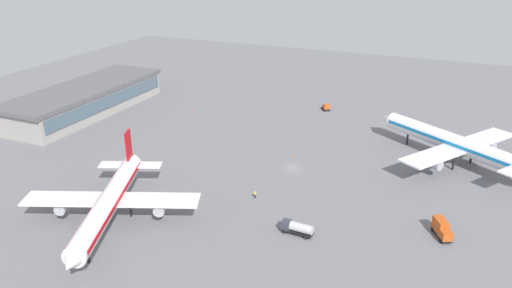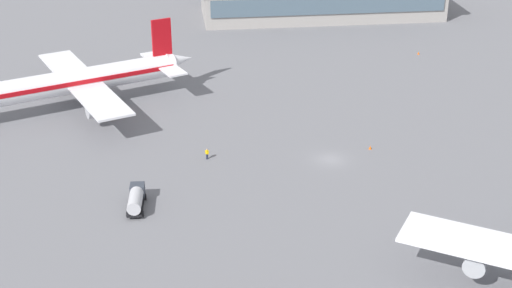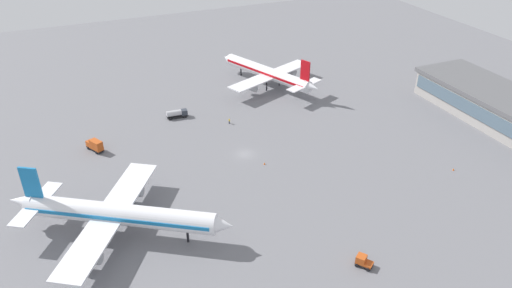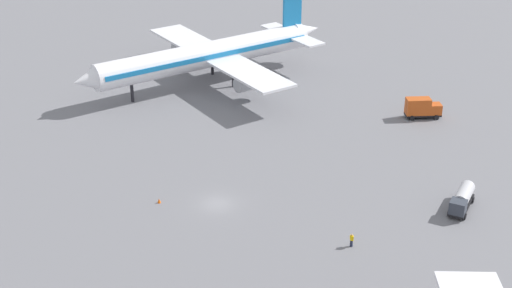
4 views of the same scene
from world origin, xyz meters
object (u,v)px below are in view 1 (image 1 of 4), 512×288
object	(u,v)px
safety_cone_mid_apron	(192,111)
airplane_at_gate	(109,201)
airplane_taxiing	(455,143)
baggage_tug	(326,107)
fuel_truck	(297,228)
ground_crew_worker	(255,195)
catering_truck	(442,229)
safety_cone_near_gate	(292,155)

from	to	relation	value
safety_cone_mid_apron	airplane_at_gate	bearing A→B (deg)	17.23
airplane_taxiing	baggage_tug	distance (m)	50.61
baggage_tug	fuel_truck	distance (m)	77.75
ground_crew_worker	fuel_truck	bearing A→B (deg)	171.86
catering_truck	safety_cone_mid_apron	world-z (taller)	catering_truck
fuel_truck	catering_truck	bearing A→B (deg)	-154.40
airplane_at_gate	ground_crew_worker	distance (m)	31.06
airplane_taxiing	safety_cone_near_gate	size ratio (longest dim) A/B	71.74
ground_crew_worker	safety_cone_mid_apron	size ratio (longest dim) A/B	2.78
baggage_tug	ground_crew_worker	world-z (taller)	baggage_tug
catering_truck	safety_cone_near_gate	size ratio (longest dim) A/B	9.74
airplane_taxiing	safety_cone_mid_apron	world-z (taller)	airplane_taxiing
airplane_at_gate	safety_cone_near_gate	xyz separation A→B (m)	(-46.07, 22.10, -4.63)
catering_truck	safety_cone_mid_apron	distance (m)	94.71
catering_truck	ground_crew_worker	bearing A→B (deg)	-117.06
airplane_at_gate	baggage_tug	size ratio (longest dim) A/B	11.33
ground_crew_worker	airplane_taxiing	bearing A→B (deg)	-106.93
airplane_at_gate	catering_truck	world-z (taller)	airplane_at_gate
fuel_truck	ground_crew_worker	size ratio (longest dim) A/B	3.84
baggage_tug	ground_crew_worker	size ratio (longest dim) A/B	2.25
baggage_tug	safety_cone_near_gate	xyz separation A→B (m)	(40.96, 2.52, -0.86)
fuel_truck	safety_cone_mid_apron	world-z (taller)	fuel_truck
catering_truck	ground_crew_worker	xyz separation A→B (m)	(0.25, -39.03, -0.85)
airplane_taxiing	safety_cone_mid_apron	bearing A→B (deg)	26.49
airplane_at_gate	airplane_taxiing	xyz separation A→B (m)	(-58.78, 61.36, 0.47)
fuel_truck	airplane_taxiing	bearing A→B (deg)	-114.50
airplane_at_gate	fuel_truck	distance (m)	37.60
airplane_taxiing	ground_crew_worker	distance (m)	54.37
ground_crew_worker	safety_cone_near_gate	size ratio (longest dim) A/B	2.78
safety_cone_near_gate	safety_cone_mid_apron	world-z (taller)	same
baggage_tug	fuel_truck	xyz separation A→B (m)	(76.04, 16.20, 0.23)
airplane_at_gate	fuel_truck	size ratio (longest dim) A/B	6.63
baggage_tug	safety_cone_mid_apron	world-z (taller)	baggage_tug
fuel_truck	ground_crew_worker	bearing A→B (deg)	-33.47
airplane_taxiing	fuel_truck	bearing A→B (deg)	94.60
airplane_at_gate	baggage_tug	xyz separation A→B (m)	(-87.03, 19.58, -3.77)
ground_crew_worker	safety_cone_near_gate	xyz separation A→B (m)	(-24.98, -0.33, -0.55)
baggage_tug	safety_cone_mid_apron	bearing A→B (deg)	-100.24
airplane_at_gate	airplane_taxiing	distance (m)	84.97
airplane_taxiing	ground_crew_worker	size ratio (longest dim) A/B	25.77
safety_cone_near_gate	airplane_taxiing	bearing A→B (deg)	107.95
safety_cone_mid_apron	safety_cone_near_gate	bearing A→B (deg)	63.23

